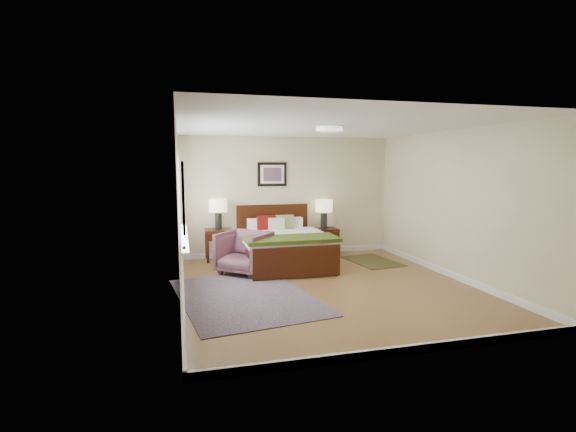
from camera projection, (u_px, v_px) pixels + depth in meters
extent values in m
plane|color=brown|center=(327.00, 286.00, 6.62)|extent=(5.00, 5.00, 0.00)
cube|color=beige|center=(288.00, 196.00, 8.87)|extent=(4.50, 0.04, 2.50)
cube|color=beige|center=(416.00, 233.00, 4.06)|extent=(4.50, 0.04, 2.50)
cube|color=beige|center=(179.00, 212.00, 5.91)|extent=(0.04, 5.00, 2.50)
cube|color=beige|center=(454.00, 205.00, 7.03)|extent=(0.04, 5.00, 2.50)
cube|color=white|center=(329.00, 126.00, 6.31)|extent=(4.50, 5.00, 0.02)
cube|color=silver|center=(180.00, 198.00, 6.57)|extent=(0.02, 2.72, 1.32)
cube|color=silver|center=(181.00, 198.00, 6.57)|extent=(0.01, 2.60, 1.20)
cube|color=silver|center=(184.00, 237.00, 6.66)|extent=(0.10, 2.72, 0.04)
cube|color=silver|center=(181.00, 246.00, 4.25)|extent=(0.01, 1.00, 2.18)
cube|color=brown|center=(182.00, 250.00, 4.26)|extent=(0.01, 0.90, 2.10)
cylinder|color=#999999|center=(184.00, 248.00, 4.63)|extent=(0.04, 0.04, 0.04)
cylinder|color=white|center=(329.00, 129.00, 6.32)|extent=(0.40, 0.40, 0.07)
cylinder|color=beige|center=(329.00, 126.00, 6.32)|extent=(0.44, 0.44, 0.01)
cube|color=#371508|center=(273.00, 230.00, 8.83)|extent=(1.53, 0.06, 1.07)
cube|color=#371508|center=(297.00, 262.00, 7.01)|extent=(1.53, 0.06, 0.53)
cube|color=#371508|center=(246.00, 252.00, 7.76)|extent=(0.06, 1.90, 0.17)
cube|color=#371508|center=(319.00, 248.00, 8.11)|extent=(0.06, 1.90, 0.17)
cube|color=silver|center=(283.00, 244.00, 7.92)|extent=(1.43, 1.88, 0.21)
cube|color=silver|center=(285.00, 237.00, 7.81)|extent=(1.61, 1.65, 0.10)
cube|color=#2C4012|center=(292.00, 239.00, 7.32)|extent=(1.65, 0.70, 0.07)
cube|color=silver|center=(259.00, 225.00, 8.50)|extent=(0.48, 0.18, 0.25)
cube|color=silver|center=(291.00, 223.00, 8.66)|extent=(0.48, 0.18, 0.25)
cube|color=#580A0A|center=(266.00, 223.00, 8.41)|extent=(0.37, 0.17, 0.31)
cube|color=olive|center=(285.00, 223.00, 8.50)|extent=(0.37, 0.16, 0.31)
cube|color=beige|center=(276.00, 224.00, 8.38)|extent=(0.33, 0.13, 0.27)
cube|color=black|center=(272.00, 174.00, 8.70)|extent=(0.62, 0.03, 0.50)
cube|color=silver|center=(272.00, 174.00, 8.68)|extent=(0.50, 0.01, 0.38)
cube|color=#A52D23|center=(272.00, 174.00, 8.67)|extent=(0.38, 0.01, 0.28)
cube|color=#371508|center=(219.00, 230.00, 8.35)|extent=(0.53, 0.48, 0.05)
cube|color=#371508|center=(208.00, 248.00, 8.13)|extent=(0.05, 0.05, 0.59)
cube|color=#371508|center=(232.00, 247.00, 8.25)|extent=(0.05, 0.05, 0.59)
cube|color=#371508|center=(206.00, 244.00, 8.53)|extent=(0.05, 0.05, 0.59)
cube|color=#371508|center=(230.00, 243.00, 8.65)|extent=(0.05, 0.05, 0.59)
cube|color=#371508|center=(220.00, 237.00, 8.15)|extent=(0.47, 0.03, 0.14)
cube|color=#371508|center=(324.00, 229.00, 8.92)|extent=(0.57, 0.43, 0.05)
cube|color=#371508|center=(315.00, 244.00, 8.71)|extent=(0.05, 0.05, 0.52)
cube|color=#371508|center=(338.00, 243.00, 8.84)|extent=(0.05, 0.05, 0.52)
cube|color=#371508|center=(310.00, 241.00, 9.06)|extent=(0.05, 0.05, 0.52)
cube|color=#371508|center=(332.00, 240.00, 9.19)|extent=(0.05, 0.05, 0.52)
cube|color=#371508|center=(327.00, 236.00, 8.74)|extent=(0.51, 0.03, 0.14)
cube|color=#371508|center=(324.00, 248.00, 8.97)|extent=(0.51, 0.37, 0.03)
cube|color=black|center=(324.00, 246.00, 8.96)|extent=(0.21, 0.27, 0.03)
cube|color=black|center=(324.00, 245.00, 8.96)|extent=(0.21, 0.27, 0.03)
cube|color=black|center=(324.00, 243.00, 8.95)|extent=(0.21, 0.27, 0.03)
cylinder|color=black|center=(218.00, 221.00, 8.33)|extent=(0.14, 0.14, 0.32)
cylinder|color=black|center=(218.00, 212.00, 8.31)|extent=(0.02, 0.02, 0.06)
cylinder|color=beige|center=(218.00, 205.00, 8.29)|extent=(0.36, 0.36, 0.26)
cylinder|color=black|center=(324.00, 221.00, 8.89)|extent=(0.14, 0.14, 0.32)
cylinder|color=black|center=(324.00, 212.00, 8.87)|extent=(0.02, 0.02, 0.06)
cylinder|color=beige|center=(324.00, 206.00, 8.85)|extent=(0.36, 0.36, 0.26)
imported|color=brown|center=(244.00, 252.00, 7.38)|extent=(1.14, 1.14, 0.75)
cube|color=#0D0E41|center=(245.00, 296.00, 6.09)|extent=(2.18, 2.80, 0.01)
cube|color=black|center=(372.00, 261.00, 8.32)|extent=(0.96, 1.30, 0.01)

